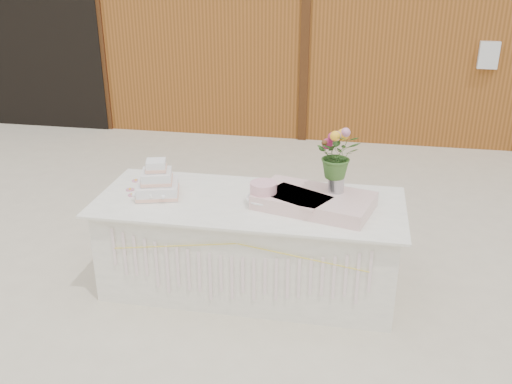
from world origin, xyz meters
TOP-DOWN VIEW (x-y plane):
  - ground at (0.00, 0.00)m, footprint 80.00×80.00m
  - barn at (-0.01, 5.99)m, footprint 12.60×4.60m
  - cake_table at (0.00, -0.00)m, footprint 2.40×1.00m
  - wedding_cake at (-0.73, -0.02)m, footprint 0.40×0.40m
  - pink_cake_stand at (0.12, -0.06)m, footprint 0.26×0.26m
  - satin_runner at (0.51, -0.02)m, footprint 0.96×0.70m
  - flower_vase at (0.66, 0.05)m, footprint 0.12×0.12m
  - bouquet at (0.66, 0.05)m, footprint 0.36×0.32m
  - loose_flowers at (-0.98, 0.07)m, footprint 0.25×0.35m

SIDE VIEW (x-z plane):
  - ground at x=0.00m, z-range 0.00..0.00m
  - cake_table at x=0.00m, z-range 0.00..0.77m
  - loose_flowers at x=-0.98m, z-range 0.77..0.79m
  - satin_runner at x=0.51m, z-range 0.77..0.88m
  - wedding_cake at x=-0.73m, z-range 0.72..1.02m
  - pink_cake_stand at x=0.12m, z-range 0.78..0.97m
  - flower_vase at x=0.66m, z-range 0.88..1.05m
  - bouquet at x=0.66m, z-range 1.05..1.40m
  - barn at x=-0.01m, z-range 0.03..3.33m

